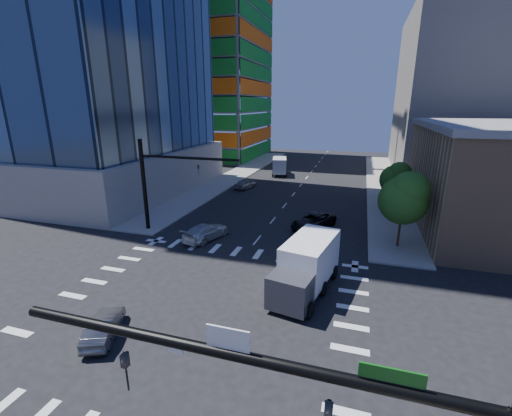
% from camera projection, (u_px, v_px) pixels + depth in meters
% --- Properties ---
extents(ground, '(160.00, 160.00, 0.00)m').
position_uv_depth(ground, '(201.00, 310.00, 21.30)').
color(ground, black).
rests_on(ground, ground).
extents(road_markings, '(20.00, 20.00, 0.01)m').
position_uv_depth(road_markings, '(201.00, 310.00, 21.30)').
color(road_markings, silver).
rests_on(road_markings, ground).
extents(sidewalk_ne, '(5.00, 60.00, 0.15)m').
position_uv_depth(sidewalk_ne, '(383.00, 184.00, 54.38)').
color(sidewalk_ne, gray).
rests_on(sidewalk_ne, ground).
extents(sidewalk_nw, '(5.00, 60.00, 0.15)m').
position_uv_depth(sidewalk_nw, '(236.00, 175.00, 61.38)').
color(sidewalk_nw, gray).
rests_on(sidewalk_nw, ground).
extents(construction_building, '(25.16, 34.50, 70.60)m').
position_uv_depth(construction_building, '(206.00, 48.00, 78.48)').
color(construction_building, slate).
rests_on(construction_building, ground).
extents(bg_building_ne, '(24.00, 30.00, 28.00)m').
position_uv_depth(bg_building_ne, '(475.00, 94.00, 60.01)').
color(bg_building_ne, slate).
rests_on(bg_building_ne, ground).
extents(signal_mast_nw, '(10.20, 0.40, 9.00)m').
position_uv_depth(signal_mast_nw, '(157.00, 178.00, 33.02)').
color(signal_mast_nw, black).
rests_on(signal_mast_nw, sidewalk_nw).
extents(tree_south, '(4.16, 4.16, 6.82)m').
position_uv_depth(tree_south, '(405.00, 197.00, 29.13)').
color(tree_south, '#382316').
rests_on(tree_south, sidewalk_ne).
extents(tree_north, '(3.54, 3.52, 5.78)m').
position_uv_depth(tree_north, '(396.00, 178.00, 40.23)').
color(tree_north, '#382316').
rests_on(tree_north, sidewalk_ne).
extents(car_nb_far, '(4.69, 6.19, 1.56)m').
position_uv_depth(car_nb_far, '(313.00, 221.00, 35.10)').
color(car_nb_far, black).
rests_on(car_nb_far, ground).
extents(car_sb_near, '(3.54, 5.53, 1.49)m').
position_uv_depth(car_sb_near, '(206.00, 232.00, 32.32)').
color(car_sb_near, silver).
rests_on(car_sb_near, ground).
extents(car_sb_mid, '(2.69, 4.59, 1.47)m').
position_uv_depth(car_sb_mid, '(246.00, 184.00, 51.90)').
color(car_sb_mid, gray).
rests_on(car_sb_mid, ground).
extents(car_sb_cross, '(2.71, 4.04, 1.26)m').
position_uv_depth(car_sb_cross, '(104.00, 326.00, 18.71)').
color(car_sb_cross, '#525357').
rests_on(car_sb_cross, ground).
extents(box_truck_near, '(4.07, 7.15, 3.53)m').
position_uv_depth(box_truck_near, '(305.00, 271.00, 22.88)').
color(box_truck_near, black).
rests_on(box_truck_near, ground).
extents(box_truck_far, '(3.79, 6.38, 3.13)m').
position_uv_depth(box_truck_far, '(280.00, 167.00, 62.26)').
color(box_truck_far, black).
rests_on(box_truck_far, ground).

